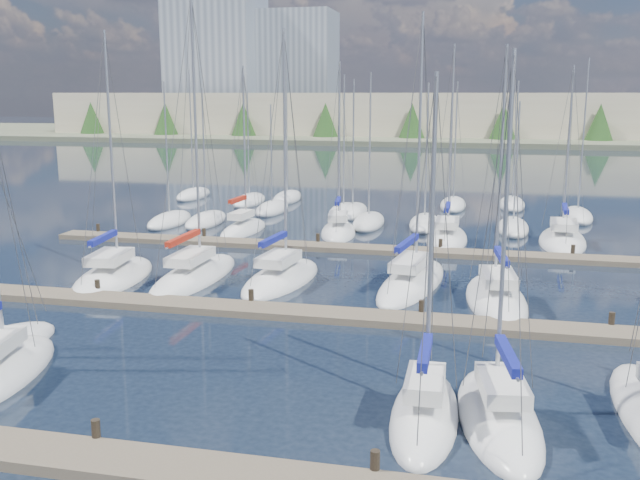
% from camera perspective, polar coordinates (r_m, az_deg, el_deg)
% --- Properties ---
extents(ground, '(400.00, 400.00, 0.00)m').
position_cam_1_polar(ground, '(74.85, 7.88, 3.94)').
color(ground, '#192333').
rests_on(ground, ground).
extents(dock_near, '(44.00, 1.93, 1.10)m').
position_cam_1_polar(dock_near, '(19.74, -8.17, -18.09)').
color(dock_near, '#6B5E4C').
rests_on(dock_near, ground).
extents(dock_mid, '(44.00, 1.93, 1.10)m').
position_cam_1_polar(dock_mid, '(32.12, 0.80, -6.02)').
color(dock_mid, '#6B5E4C').
rests_on(dock_mid, ground).
extents(dock_far, '(44.00, 1.93, 1.10)m').
position_cam_1_polar(dock_far, '(45.45, 4.50, -0.77)').
color(dock_far, '#6B5E4C').
rests_on(dock_far, ground).
extents(sailboat_j, '(3.77, 8.55, 13.88)m').
position_cam_1_polar(sailboat_j, '(38.30, -3.11, -3.07)').
color(sailboat_j, white).
rests_on(sailboat_j, ground).
extents(sailboat_q, '(3.53, 8.79, 12.47)m').
position_cam_1_polar(sailboat_q, '(50.71, 18.82, -0.04)').
color(sailboat_q, white).
rests_on(sailboat_q, ground).
extents(sailboat_p, '(2.74, 8.18, 13.85)m').
position_cam_1_polar(sailboat_p, '(49.41, 10.12, 0.12)').
color(sailboat_p, white).
rests_on(sailboat_p, ground).
extents(sailboat_d, '(2.17, 6.70, 11.28)m').
position_cam_1_polar(sailboat_d, '(22.87, 8.37, -13.62)').
color(sailboat_d, white).
rests_on(sailboat_d, ground).
extents(sailboat_l, '(3.69, 8.75, 12.87)m').
position_cam_1_polar(sailboat_l, '(35.58, 13.91, -4.57)').
color(sailboat_l, white).
rests_on(sailboat_l, ground).
extents(sailboat_i, '(2.94, 9.81, 15.68)m').
position_cam_1_polar(sailboat_i, '(39.35, -10.00, -2.82)').
color(sailboat_i, white).
rests_on(sailboat_i, ground).
extents(sailboat_k, '(4.08, 10.06, 14.65)m').
position_cam_1_polar(sailboat_k, '(37.80, 7.36, -3.35)').
color(sailboat_k, white).
rests_on(sailboat_k, ground).
extents(sailboat_n, '(2.59, 6.94, 12.55)m').
position_cam_1_polar(sailboat_n, '(52.01, -6.17, 0.84)').
color(sailboat_n, white).
rests_on(sailboat_n, ground).
extents(sailboat_h, '(4.11, 8.60, 13.86)m').
position_cam_1_polar(sailboat_h, '(40.21, -16.19, -2.82)').
color(sailboat_h, white).
rests_on(sailboat_h, ground).
extents(sailboat_o, '(3.42, 7.01, 12.83)m').
position_cam_1_polar(sailboat_o, '(51.05, 1.48, 0.69)').
color(sailboat_o, white).
rests_on(sailboat_o, ground).
extents(sailboat_e, '(3.42, 7.62, 11.91)m').
position_cam_1_polar(sailboat_e, '(23.16, 14.09, -13.54)').
color(sailboat_e, white).
rests_on(sailboat_e, ground).
extents(distant_boats, '(36.93, 20.75, 13.30)m').
position_cam_1_polar(distant_boats, '(59.45, 2.31, 2.34)').
color(distant_boats, '#9EA0A5').
rests_on(distant_boats, ground).
extents(shoreline, '(400.00, 60.00, 38.00)m').
position_cam_1_polar(shoreline, '(164.89, 6.12, 10.74)').
color(shoreline, '#666B51').
rests_on(shoreline, ground).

